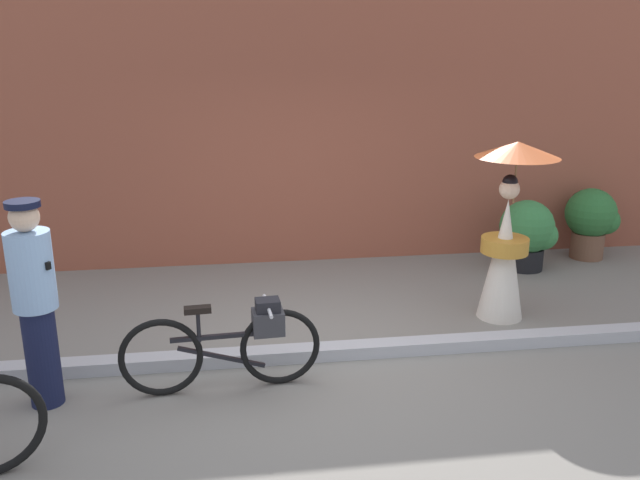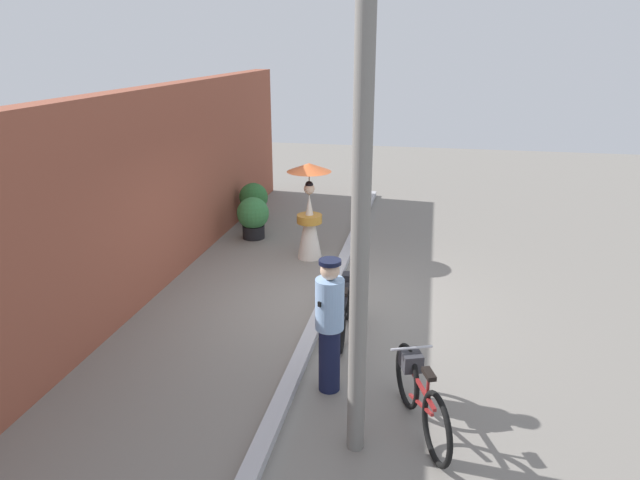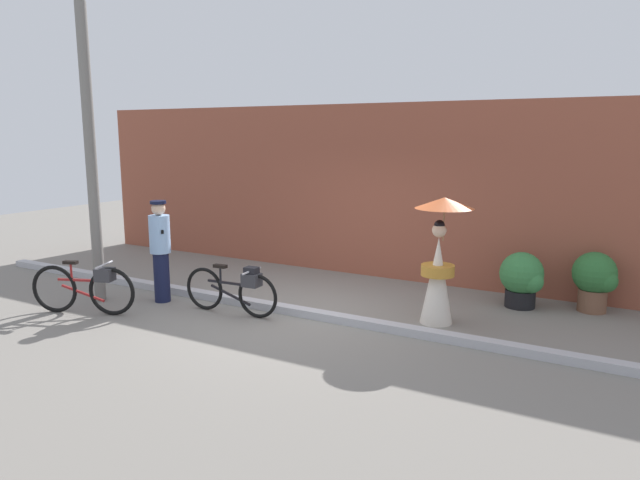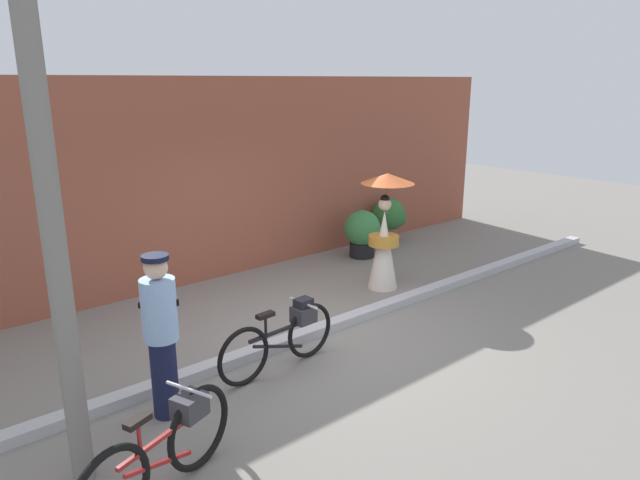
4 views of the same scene
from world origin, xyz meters
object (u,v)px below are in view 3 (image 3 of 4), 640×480
Objects in this scene: potted_plant_small at (522,278)px; utility_pole at (91,157)px; bicycle_far_side at (86,287)px; person_with_parasol at (439,259)px; bicycle_near_officer at (235,288)px; person_officer at (160,248)px; potted_plant_by_door at (595,278)px.

potted_plant_small is 7.25m from utility_pole.
bicycle_far_side is 5.43m from person_with_parasol.
bicycle_near_officer is 1.58m from person_officer.
person_officer is 0.35× the size of utility_pole.
person_with_parasol reaches higher than potted_plant_small.
bicycle_near_officer is at bearing -145.76° from potted_plant_small.
person_with_parasol reaches higher than person_officer.
potted_plant_small is (5.83, 3.70, 0.06)m from bicycle_far_side.
bicycle_far_side is 6.91m from potted_plant_small.
person_officer reaches higher than potted_plant_small.
bicycle_far_side is at bearing -155.06° from person_with_parasol.
bicycle_near_officer is 1.85× the size of potted_plant_small.
person_with_parasol is (4.37, 1.19, 0.06)m from person_officer.
bicycle_near_officer is at bearing -149.07° from potted_plant_by_door.
potted_plant_by_door is at bearing 41.43° from person_with_parasol.
person_with_parasol is at bearing -123.20° from potted_plant_small.
person_officer is (-1.51, -0.03, 0.49)m from bicycle_near_officer.
bicycle_far_side is 2.12m from utility_pole.
potted_plant_small is (-1.04, -0.31, -0.05)m from potted_plant_by_door.
bicycle_far_side is at bearing -115.87° from person_officer.
bicycle_near_officer is at bearing -158.01° from person_with_parasol.
potted_plant_small is 0.19× the size of utility_pole.
person_officer is (0.53, 1.09, 0.48)m from bicycle_far_side.
bicycle_far_side is at bearing -151.15° from bicycle_near_officer.
person_with_parasol is (4.90, 2.28, 0.54)m from bicycle_far_side.
potted_plant_by_door is 0.20× the size of utility_pole.
bicycle_far_side is 7.96m from potted_plant_by_door.
utility_pole is (-5.34, -1.64, 1.43)m from person_with_parasol.
bicycle_far_side is at bearing -147.57° from potted_plant_small.
potted_plant_by_door reaches higher than bicycle_far_side.
bicycle_far_side is 0.87× the size of person_with_parasol.
potted_plant_by_door is at bearing 16.75° from potted_plant_small.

